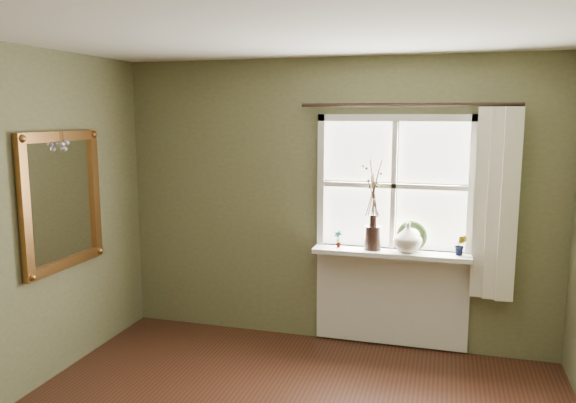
# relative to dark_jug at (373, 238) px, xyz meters

# --- Properties ---
(ceiling) EXTENTS (4.50, 4.50, 0.00)m
(ceiling) POSITION_rel_dark_jug_xyz_m (-0.39, -2.12, 1.57)
(ceiling) COLOR silver
(ceiling) RESTS_ON ground
(wall_back) EXTENTS (4.00, 0.10, 2.60)m
(wall_back) POSITION_rel_dark_jug_xyz_m (-0.39, 0.18, 0.27)
(wall_back) COLOR #626341
(wall_back) RESTS_ON ground
(window_frame) EXTENTS (1.36, 0.06, 1.24)m
(window_frame) POSITION_rel_dark_jug_xyz_m (0.16, 0.11, 0.45)
(window_frame) COLOR silver
(window_frame) RESTS_ON wall_back
(window_sill) EXTENTS (1.36, 0.26, 0.04)m
(window_sill) POSITION_rel_dark_jug_xyz_m (0.16, 0.00, -0.13)
(window_sill) COLOR silver
(window_sill) RESTS_ON wall_back
(window_apron) EXTENTS (1.36, 0.04, 0.88)m
(window_apron) POSITION_rel_dark_jug_xyz_m (0.16, 0.11, -0.57)
(window_apron) COLOR silver
(window_apron) RESTS_ON ground
(dark_jug) EXTENTS (0.18, 0.18, 0.21)m
(dark_jug) POSITION_rel_dark_jug_xyz_m (0.00, 0.00, 0.00)
(dark_jug) COLOR black
(dark_jug) RESTS_ON window_sill
(cream_vase) EXTENTS (0.31, 0.31, 0.26)m
(cream_vase) POSITION_rel_dark_jug_xyz_m (0.30, 0.00, 0.02)
(cream_vase) COLOR beige
(cream_vase) RESTS_ON window_sill
(wreath) EXTENTS (0.29, 0.19, 0.28)m
(wreath) POSITION_rel_dark_jug_xyz_m (0.33, 0.04, -0.00)
(wreath) COLOR #2A3E1B
(wreath) RESTS_ON window_sill
(potted_plant_left) EXTENTS (0.09, 0.08, 0.15)m
(potted_plant_left) POSITION_rel_dark_jug_xyz_m (-0.31, 0.00, -0.03)
(potted_plant_left) COLOR #2A3E1B
(potted_plant_left) RESTS_ON window_sill
(potted_plant_right) EXTENTS (0.11, 0.09, 0.18)m
(potted_plant_right) POSITION_rel_dark_jug_xyz_m (0.74, 0.00, -0.02)
(potted_plant_right) COLOR #2A3E1B
(potted_plant_right) RESTS_ON window_sill
(curtain) EXTENTS (0.36, 0.12, 1.59)m
(curtain) POSITION_rel_dark_jug_xyz_m (1.00, 0.01, 0.34)
(curtain) COLOR beige
(curtain) RESTS_ON wall_back
(curtain_rod) EXTENTS (1.84, 0.03, 0.03)m
(curtain_rod) POSITION_rel_dark_jug_xyz_m (0.26, 0.05, 1.15)
(curtain_rod) COLOR black
(curtain_rod) RESTS_ON wall_back
(gilt_mirror) EXTENTS (0.10, 0.93, 1.11)m
(gilt_mirror) POSITION_rel_dark_jug_xyz_m (-2.35, -1.07, 0.40)
(gilt_mirror) COLOR white
(gilt_mirror) RESTS_ON wall_left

